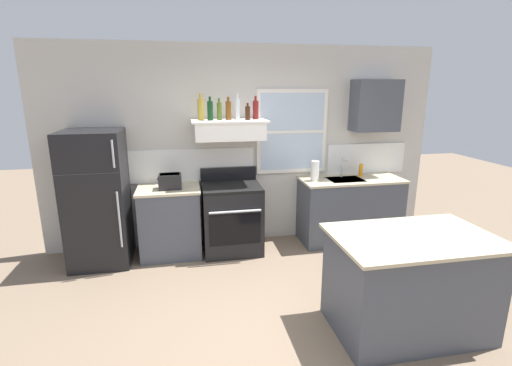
{
  "coord_description": "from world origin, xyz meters",
  "views": [
    {
      "loc": [
        -0.83,
        -2.78,
        2.15
      ],
      "look_at": [
        -0.05,
        1.2,
        1.1
      ],
      "focal_mm": 26.04,
      "sensor_mm": 36.0,
      "label": 1
    }
  ],
  "objects_px": {
    "bottle_olive_oil_square": "(219,111)",
    "paper_towel_roll": "(315,171)",
    "stove_range": "(232,218)",
    "bottle_dark_green_wine": "(210,110)",
    "toaster": "(170,181)",
    "bottle_champagne_gold_foil": "(201,109)",
    "dish_soap_bottle": "(361,170)",
    "bottle_amber_wine": "(228,110)",
    "bottle_brown_stout": "(248,113)",
    "bottle_clear_tall": "(237,109)",
    "kitchen_island": "(409,283)",
    "bottle_red_label_wine": "(256,110)",
    "refrigerator": "(97,199)"
  },
  "relations": [
    {
      "from": "bottle_olive_oil_square",
      "to": "paper_towel_roll",
      "type": "relative_size",
      "value": 1.0
    },
    {
      "from": "stove_range",
      "to": "bottle_dark_green_wine",
      "type": "distance_m",
      "value": 1.43
    },
    {
      "from": "toaster",
      "to": "paper_towel_roll",
      "type": "bearing_deg",
      "value": 1.58
    },
    {
      "from": "toaster",
      "to": "bottle_champagne_gold_foil",
      "type": "height_order",
      "value": "bottle_champagne_gold_foil"
    },
    {
      "from": "bottle_dark_green_wine",
      "to": "dish_soap_bottle",
      "type": "height_order",
      "value": "bottle_dark_green_wine"
    },
    {
      "from": "toaster",
      "to": "bottle_amber_wine",
      "type": "xyz_separation_m",
      "value": [
        0.77,
        0.13,
        0.86
      ]
    },
    {
      "from": "bottle_brown_stout",
      "to": "bottle_clear_tall",
      "type": "bearing_deg",
      "value": 138.96
    },
    {
      "from": "dish_soap_bottle",
      "to": "kitchen_island",
      "type": "height_order",
      "value": "dish_soap_bottle"
    },
    {
      "from": "bottle_champagne_gold_foil",
      "to": "bottle_red_label_wine",
      "type": "distance_m",
      "value": 0.7
    },
    {
      "from": "refrigerator",
      "to": "bottle_amber_wine",
      "type": "height_order",
      "value": "bottle_amber_wine"
    },
    {
      "from": "bottle_red_label_wine",
      "to": "bottle_clear_tall",
      "type": "bearing_deg",
      "value": -179.86
    },
    {
      "from": "bottle_red_label_wine",
      "to": "paper_towel_roll",
      "type": "xyz_separation_m",
      "value": [
        0.8,
        -0.11,
        -0.82
      ]
    },
    {
      "from": "bottle_red_label_wine",
      "to": "kitchen_island",
      "type": "relative_size",
      "value": 0.21
    },
    {
      "from": "dish_soap_bottle",
      "to": "bottle_olive_oil_square",
      "type": "bearing_deg",
      "value": -179.03
    },
    {
      "from": "toaster",
      "to": "dish_soap_bottle",
      "type": "relative_size",
      "value": 1.65
    },
    {
      "from": "paper_towel_roll",
      "to": "kitchen_island",
      "type": "relative_size",
      "value": 0.19
    },
    {
      "from": "bottle_dark_green_wine",
      "to": "bottle_brown_stout",
      "type": "distance_m",
      "value": 0.47
    },
    {
      "from": "dish_soap_bottle",
      "to": "kitchen_island",
      "type": "bearing_deg",
      "value": -104.43
    },
    {
      "from": "bottle_brown_stout",
      "to": "bottle_red_label_wine",
      "type": "distance_m",
      "value": 0.16
    },
    {
      "from": "bottle_champagne_gold_foil",
      "to": "paper_towel_roll",
      "type": "distance_m",
      "value": 1.73
    },
    {
      "from": "bottle_amber_wine",
      "to": "stove_range",
      "type": "bearing_deg",
      "value": -87.97
    },
    {
      "from": "bottle_champagne_gold_foil",
      "to": "bottle_dark_green_wine",
      "type": "bearing_deg",
      "value": -25.67
    },
    {
      "from": "refrigerator",
      "to": "bottle_olive_oil_square",
      "type": "height_order",
      "value": "bottle_olive_oil_square"
    },
    {
      "from": "paper_towel_roll",
      "to": "dish_soap_bottle",
      "type": "distance_m",
      "value": 0.73
    },
    {
      "from": "bottle_olive_oil_square",
      "to": "paper_towel_roll",
      "type": "bearing_deg",
      "value": -2.97
    },
    {
      "from": "toaster",
      "to": "dish_soap_bottle",
      "type": "xyz_separation_m",
      "value": [
        2.65,
        0.15,
        -0.01
      ]
    },
    {
      "from": "toaster",
      "to": "kitchen_island",
      "type": "xyz_separation_m",
      "value": [
        2.11,
        -1.97,
        -0.55
      ]
    },
    {
      "from": "stove_range",
      "to": "bottle_clear_tall",
      "type": "bearing_deg",
      "value": 51.8
    },
    {
      "from": "bottle_brown_stout",
      "to": "dish_soap_bottle",
      "type": "relative_size",
      "value": 1.18
    },
    {
      "from": "bottle_red_label_wine",
      "to": "bottle_olive_oil_square",
      "type": "bearing_deg",
      "value": -175.26
    },
    {
      "from": "bottle_clear_tall",
      "to": "paper_towel_roll",
      "type": "xyz_separation_m",
      "value": [
        1.04,
        -0.1,
        -0.84
      ]
    },
    {
      "from": "bottle_amber_wine",
      "to": "bottle_clear_tall",
      "type": "bearing_deg",
      "value": 14.17
    },
    {
      "from": "bottle_champagne_gold_foil",
      "to": "kitchen_island",
      "type": "bearing_deg",
      "value": -51.42
    },
    {
      "from": "refrigerator",
      "to": "bottle_olive_oil_square",
      "type": "relative_size",
      "value": 6.13
    },
    {
      "from": "stove_range",
      "to": "refrigerator",
      "type": "bearing_deg",
      "value": -179.21
    },
    {
      "from": "bottle_clear_tall",
      "to": "bottle_brown_stout",
      "type": "distance_m",
      "value": 0.16
    },
    {
      "from": "bottle_olive_oil_square",
      "to": "kitchen_island",
      "type": "bearing_deg",
      "value": -55.09
    },
    {
      "from": "stove_range",
      "to": "bottle_amber_wine",
      "type": "xyz_separation_m",
      "value": [
        -0.0,
        0.11,
        1.4
      ]
    },
    {
      "from": "bottle_champagne_gold_foil",
      "to": "bottle_clear_tall",
      "type": "xyz_separation_m",
      "value": [
        0.46,
        0.01,
        -0.0
      ]
    },
    {
      "from": "bottle_red_label_wine",
      "to": "bottle_brown_stout",
      "type": "bearing_deg",
      "value": -140.06
    },
    {
      "from": "bottle_clear_tall",
      "to": "bottle_brown_stout",
      "type": "bearing_deg",
      "value": -41.04
    },
    {
      "from": "refrigerator",
      "to": "dish_soap_bottle",
      "type": "relative_size",
      "value": 9.22
    },
    {
      "from": "bottle_olive_oil_square",
      "to": "bottle_clear_tall",
      "type": "height_order",
      "value": "bottle_clear_tall"
    },
    {
      "from": "toaster",
      "to": "bottle_dark_green_wine",
      "type": "xyz_separation_m",
      "value": [
        0.53,
        0.09,
        0.86
      ]
    },
    {
      "from": "bottle_brown_stout",
      "to": "bottle_red_label_wine",
      "type": "height_order",
      "value": "bottle_red_label_wine"
    },
    {
      "from": "toaster",
      "to": "bottle_champagne_gold_foil",
      "type": "distance_m",
      "value": 0.98
    },
    {
      "from": "toaster",
      "to": "bottle_clear_tall",
      "type": "bearing_deg",
      "value": 10.14
    },
    {
      "from": "bottle_champagne_gold_foil",
      "to": "dish_soap_bottle",
      "type": "xyz_separation_m",
      "value": [
        2.23,
        0.01,
        -0.88
      ]
    },
    {
      "from": "stove_range",
      "to": "bottle_dark_green_wine",
      "type": "relative_size",
      "value": 3.73
    },
    {
      "from": "bottle_brown_stout",
      "to": "paper_towel_roll",
      "type": "distance_m",
      "value": 1.22
    }
  ]
}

